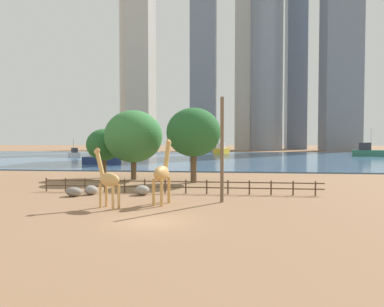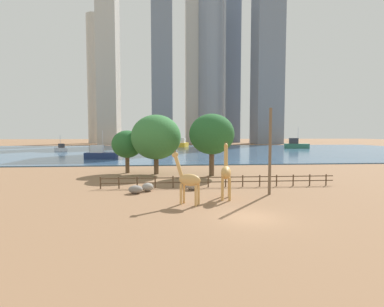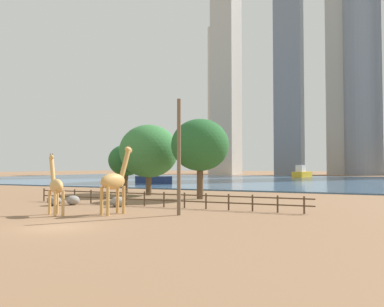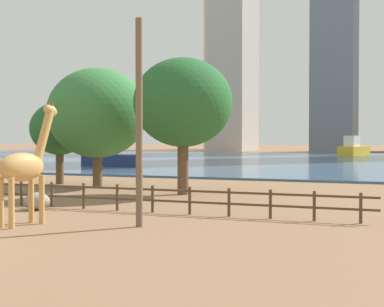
# 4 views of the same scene
# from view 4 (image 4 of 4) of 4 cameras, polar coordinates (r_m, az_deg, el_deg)

# --- Properties ---
(ground_plane) EXTENTS (400.00, 400.00, 0.00)m
(ground_plane) POSITION_cam_4_polar(r_m,az_deg,el_deg) (94.67, 13.15, -0.68)
(ground_plane) COLOR #8C6647
(harbor_water) EXTENTS (180.00, 86.00, 0.20)m
(harbor_water) POSITION_cam_4_polar(r_m,az_deg,el_deg) (91.71, 12.85, -0.68)
(harbor_water) COLOR #3D6084
(harbor_water) RESTS_ON ground
(giraffe_companion) EXTENTS (1.31, 3.23, 5.23)m
(giraffe_companion) POSITION_cam_4_polar(r_m,az_deg,el_deg) (25.13, -15.91, -1.20)
(giraffe_companion) COLOR tan
(giraffe_companion) RESTS_ON ground
(utility_pole) EXTENTS (0.28, 0.28, 8.40)m
(utility_pole) POSITION_cam_4_polar(r_m,az_deg,el_deg) (23.76, -5.15, 2.98)
(utility_pole) COLOR brown
(utility_pole) RESTS_ON ground
(boulder_by_pole) EXTENTS (1.31, 1.17, 0.88)m
(boulder_by_pole) POSITION_cam_4_polar(r_m,az_deg,el_deg) (30.35, -14.80, -4.49)
(boulder_by_pole) COLOR gray
(boulder_by_pole) RESTS_ON ground
(enclosure_fence) EXTENTS (26.12, 0.14, 1.30)m
(enclosure_fence) POSITION_cam_4_polar(r_m,az_deg,el_deg) (29.73, -8.56, -3.97)
(enclosure_fence) COLOR #4C3826
(enclosure_fence) RESTS_ON ground
(tree_left_large) EXTENTS (4.56, 4.56, 6.38)m
(tree_left_large) POSITION_cam_4_polar(r_m,az_deg,el_deg) (46.70, -12.73, 2.35)
(tree_left_large) COLOR brown
(tree_left_large) RESTS_ON ground
(tree_center_broad) EXTENTS (7.21, 7.21, 8.64)m
(tree_center_broad) POSITION_cam_4_polar(r_m,az_deg,el_deg) (43.03, -9.18, 3.89)
(tree_center_broad) COLOR brown
(tree_center_broad) RESTS_ON ground
(tree_right_tall) EXTENTS (6.28, 6.28, 8.67)m
(tree_right_tall) POSITION_cam_4_polar(r_m,az_deg,el_deg) (37.27, -0.89, 4.94)
(tree_right_tall) COLOR brown
(tree_right_tall) RESTS_ON ground
(boat_ferry) EXTENTS (7.18, 3.03, 6.31)m
(boat_ferry) POSITION_cam_4_polar(r_m,az_deg,el_deg) (70.78, -7.97, -0.37)
(boat_ferry) COLOR navy
(boat_ferry) RESTS_ON harbor_water
(boat_sailboat) EXTENTS (5.29, 9.15, 3.80)m
(boat_sailboat) POSITION_cam_4_polar(r_m,az_deg,el_deg) (117.50, 15.39, 0.46)
(boat_sailboat) COLOR gold
(boat_sailboat) RESTS_ON harbor_water
(boat_barge) EXTENTS (4.98, 5.53, 4.95)m
(boat_barge) POSITION_cam_4_polar(r_m,az_deg,el_deg) (106.35, -8.51, 0.14)
(boat_barge) COLOR silver
(boat_barge) RESTS_ON harbor_water
(skyline_block_central) EXTENTS (8.55, 8.55, 72.69)m
(skyline_block_central) POSITION_cam_4_polar(r_m,az_deg,el_deg) (184.30, 2.50, 11.78)
(skyline_block_central) COLOR #B7B2A8
(skyline_block_central) RESTS_ON ground
(skyline_block_wide) EXTENTS (9.67, 15.81, 81.83)m
(skyline_block_wide) POSITION_cam_4_polar(r_m,az_deg,el_deg) (165.63, 4.10, 14.56)
(skyline_block_wide) COLOR #B7B2A8
(skyline_block_wide) RESTS_ON ground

